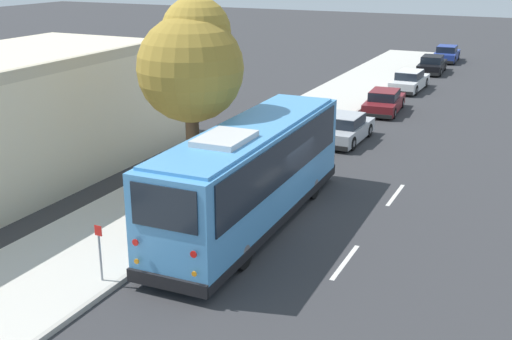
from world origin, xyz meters
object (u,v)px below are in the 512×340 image
parked_sedan_blue (447,54)px  sign_post_far (142,230)px  parked_sedan_silver (345,129)px  sign_post_near (100,252)px  parked_sedan_black (432,65)px  shuttle_bus (252,170)px  parked_sedan_white (409,81)px  parked_sedan_maroon (384,102)px  street_tree (192,62)px

parked_sedan_blue → sign_post_far: bearing=175.5°
parked_sedan_silver → sign_post_near: size_ratio=2.68×
parked_sedan_blue → sign_post_near: 42.80m
sign_post_far → parked_sedan_black: bearing=-2.7°
shuttle_bus → parked_sedan_silver: bearing=0.0°
parked_sedan_silver → parked_sedan_white: 13.41m
parked_sedan_maroon → parked_sedan_black: bearing=-4.0°
parked_sedan_blue → street_tree: bearing=173.8°
shuttle_bus → parked_sedan_black: size_ratio=2.38×
parked_sedan_maroon → parked_sedan_silver: bearing=175.0°
shuttle_bus → parked_sedan_black: 31.48m
street_tree → parked_sedan_black: bearing=-4.8°
parked_sedan_maroon → street_tree: 17.13m
shuttle_bus → parked_sedan_blue: (37.39, 0.12, -1.26)m
parked_sedan_black → sign_post_far: size_ratio=3.37×
parked_sedan_black → sign_post_near: bearing=174.8°
parked_sedan_silver → parked_sedan_black: (20.72, -0.10, -0.01)m
parked_sedan_maroon → sign_post_far: size_ratio=3.34×
parked_sedan_blue → shuttle_bus: bearing=178.1°
parked_sedan_silver → sign_post_far: (-14.21, 1.55, 0.24)m
shuttle_bus → street_tree: size_ratio=1.54×
parked_sedan_blue → street_tree: street_tree is taller
parked_sedan_maroon → sign_post_far: (-20.90, 1.67, 0.26)m
sign_post_far → street_tree: bearing=11.3°
shuttle_bus → sign_post_near: size_ratio=6.81×
parked_sedan_silver → sign_post_far: size_ratio=3.16×
parked_sedan_blue → sign_post_far: size_ratio=3.20×
parked_sedan_maroon → parked_sedan_black: parked_sedan_black is taller
parked_sedan_white → street_tree: size_ratio=0.68×
parked_sedan_blue → street_tree: 36.68m
parked_sedan_maroon → parked_sedan_blue: 19.96m
parked_sedan_black → street_tree: 30.81m
parked_sedan_blue → sign_post_near: (-42.77, 1.71, 0.35)m
parked_sedan_white → sign_post_near: bearing=178.2°
shuttle_bus → parked_sedan_blue: bearing=-1.3°
sign_post_far → parked_sedan_silver: bearing=-6.2°
parked_sedan_silver → street_tree: (-9.67, 2.45, 4.37)m
parked_sedan_black → sign_post_near: 36.87m
parked_sedan_silver → sign_post_near: 16.20m
parked_sedan_white → parked_sedan_black: parked_sedan_white is taller
shuttle_bus → parked_sedan_silver: 10.82m
sign_post_far → parked_sedan_blue: bearing=-2.4°
street_tree → parked_sedan_silver: bearing=-14.2°
street_tree → parked_sedan_blue: bearing=-4.1°
parked_sedan_silver → street_tree: 10.89m
parked_sedan_white → parked_sedan_blue: 13.24m
parked_sedan_black → parked_sedan_blue: bearing=-3.2°
parked_sedan_blue → parked_sedan_silver: bearing=177.5°
parked_sedan_white → parked_sedan_maroon: bearing=-178.0°
parked_sedan_black → sign_post_near: sign_post_near is taller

